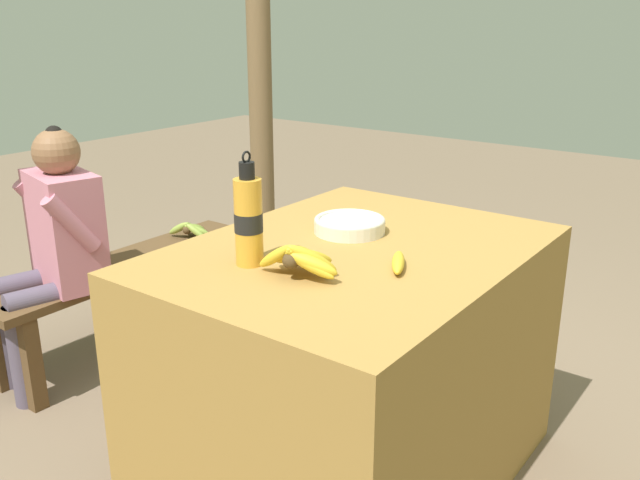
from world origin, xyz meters
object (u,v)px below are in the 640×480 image
Objects in this scene: serving_bowl at (350,224)px; seated_vendor at (55,241)px; banana_bunch_ripe at (300,258)px; banana_bunch_green at (191,229)px; water_bottle at (249,220)px; wooden_bench at (128,276)px; support_post_far at (260,73)px; loose_banana_front at (398,262)px.

seated_vendor is at bearing 104.08° from serving_bowl.
serving_bowl is at bearing 15.81° from banana_bunch_ripe.
banana_bunch_ripe reaches higher than banana_bunch_green.
seated_vendor is (0.10, 1.13, -0.31)m from water_bottle.
seated_vendor is (-0.30, 1.18, -0.21)m from serving_bowl.
seated_vendor is at bearing -176.50° from wooden_bench.
support_post_far is at bearing -156.69° from seated_vendor.
loose_banana_front is 1.58m from wooden_bench.
support_post_far reaches higher than banana_bunch_ripe.
wooden_bench is (0.43, 1.32, -0.50)m from banana_bunch_ripe.
banana_bunch_ripe is 2.26m from support_post_far.
banana_bunch_green is (0.83, 1.15, -0.45)m from water_bottle.
banana_bunch_ripe is at bearing -108.23° from wooden_bench.
serving_bowl is 1.33m from banana_bunch_green.
support_post_far reaches higher than seated_vendor.
water_bottle is at bearing -125.78° from banana_bunch_green.
wooden_bench is 0.58× the size of support_post_far.
seated_vendor reaches higher than banana_bunch_green.
banana_bunch_green is 1.06m from support_post_far.
banana_bunch_green is at bearing -164.40° from seated_vendor.
banana_bunch_green is at bearing 70.44° from serving_bowl.
wooden_bench is 0.41m from banana_bunch_green.
water_bottle reaches higher than wooden_bench.
banana_bunch_green is (0.62, 1.50, -0.34)m from loose_banana_front.
loose_banana_front is (0.21, -0.17, -0.04)m from banana_bunch_ripe.
banana_bunch_green is (0.43, 1.21, -0.35)m from serving_bowl.
banana_bunch_ripe is at bearing -121.89° from banana_bunch_green.
water_bottle is 1.96× the size of loose_banana_front.
water_bottle is 0.30× the size of seated_vendor.
banana_bunch_green is at bearing 54.22° from water_bottle.
support_post_far reaches higher than banana_bunch_green.
banana_bunch_green is (0.73, 0.03, -0.14)m from seated_vendor.
loose_banana_front is 1.49m from seated_vendor.
loose_banana_front is at bearing -112.40° from banana_bunch_green.
support_post_far reaches higher than wooden_bench.
banana_bunch_ripe reaches higher than serving_bowl.
support_post_far is (1.52, 0.26, 0.53)m from seated_vendor.
banana_bunch_green reaches higher than wooden_bench.
loose_banana_front is 1.65m from banana_bunch_green.
banana_bunch_green is at bearing 67.60° from loose_banana_front.
wooden_bench is 0.43m from seated_vendor.
serving_bowl is (0.39, 0.11, -0.03)m from banana_bunch_ripe.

